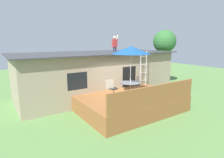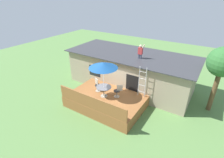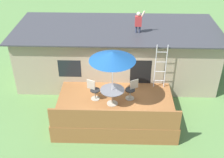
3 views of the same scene
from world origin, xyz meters
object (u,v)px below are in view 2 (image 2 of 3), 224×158
at_px(patio_table, 104,89).
at_px(backyard_tree, 223,63).
at_px(patio_umbrella, 103,65).
at_px(step_ladder, 142,82).
at_px(patio_chair_left, 97,85).
at_px(patio_chair_right, 118,91).
at_px(person_figure, 141,51).

bearing_deg(patio_table, backyard_tree, 28.82).
bearing_deg(patio_umbrella, backyard_tree, 28.82).
height_order(step_ladder, patio_chair_left, step_ladder).
height_order(step_ladder, patio_chair_right, step_ladder).
height_order(patio_chair_left, backyard_tree, backyard_tree).
bearing_deg(patio_chair_right, patio_table, -0.00).
height_order(person_figure, backyard_tree, backyard_tree).
height_order(step_ladder, backyard_tree, backyard_tree).
distance_m(patio_chair_left, backyard_tree, 8.18).
distance_m(person_figure, patio_chair_right, 3.46).
bearing_deg(step_ladder, person_figure, 120.52).
distance_m(step_ladder, person_figure, 2.51).
bearing_deg(patio_umbrella, step_ladder, 33.09).
xyz_separation_m(patio_umbrella, step_ladder, (2.17, 1.41, -1.25)).
bearing_deg(patio_umbrella, patio_table, -165.96).
distance_m(step_ladder, backyard_tree, 4.96).
relative_size(person_figure, backyard_tree, 0.25).
relative_size(step_ladder, backyard_tree, 0.49).
bearing_deg(patio_umbrella, person_figure, 69.39).
height_order(patio_umbrella, backyard_tree, backyard_tree).
height_order(step_ladder, person_figure, person_figure).
bearing_deg(step_ladder, patio_table, -146.91).
relative_size(patio_table, patio_chair_right, 1.13).
relative_size(patio_umbrella, person_figure, 2.29).
relative_size(patio_table, patio_umbrella, 0.41).
xyz_separation_m(patio_umbrella, person_figure, (1.17, 3.11, 0.32)).
bearing_deg(backyard_tree, patio_chair_right, -151.19).
bearing_deg(step_ladder, patio_umbrella, -146.91).
xyz_separation_m(patio_chair_left, patio_chair_right, (1.68, 0.08, 0.00)).
bearing_deg(backyard_tree, patio_umbrella, -151.18).
xyz_separation_m(patio_umbrella, patio_chair_right, (0.84, 0.46, -1.89)).
height_order(person_figure, patio_chair_left, person_figure).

